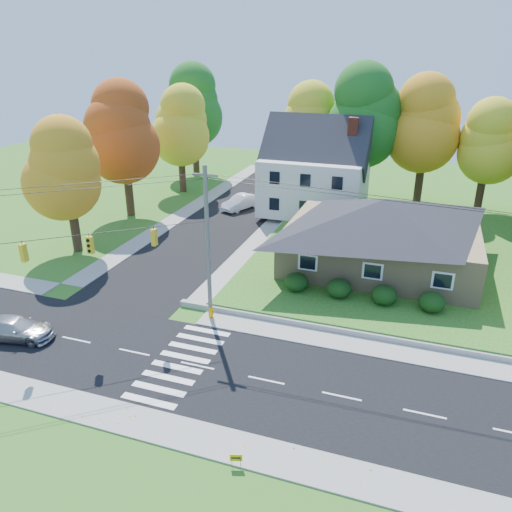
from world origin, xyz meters
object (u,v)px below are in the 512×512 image
Objects in this scene: ranch_house at (382,232)px; white_car at (241,202)px; silver_sedan at (16,329)px; fire_hydrant at (211,313)px.

ranch_house is 3.12× the size of white_car.
white_car is at bearing -18.00° from silver_sedan.
ranch_house is at bearing -59.67° from silver_sedan.
fire_hydrant is (-9.38, -10.94, -2.87)m from ranch_house.
white_car is (3.61, 28.61, 0.11)m from silver_sedan.
ranch_house is 3.19× the size of silver_sedan.
fire_hydrant is (10.09, 6.06, -0.29)m from silver_sedan.
silver_sedan is 0.98× the size of white_car.
white_car is at bearing 143.79° from ranch_house.
ranch_house is at bearing -13.15° from white_car.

